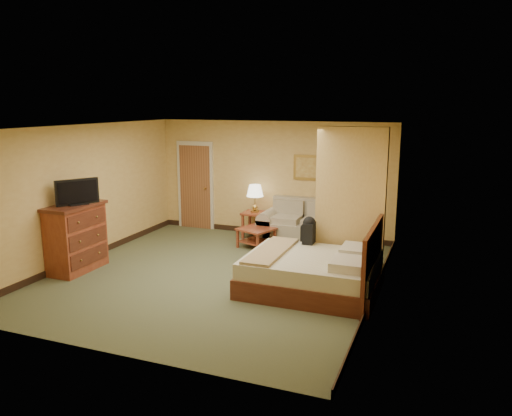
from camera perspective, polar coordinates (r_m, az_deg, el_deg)
The scene contains 17 objects.
floor at distance 8.93m, azimuth -4.56°, elevation -7.68°, with size 6.00×6.00×0.00m, color #505637.
ceiling at distance 8.42m, azimuth -4.85°, elevation 9.23°, with size 6.00×6.00×0.00m, color white.
back_wall at distance 11.32m, azimuth 1.89°, elevation 3.34°, with size 5.50×0.02×2.60m, color tan.
left_wall at distance 10.07m, azimuth -18.96°, elevation 1.61°, with size 0.02×6.00×2.60m, color tan.
right_wall at distance 7.81m, azimuth 13.80°, elevation -0.92°, with size 0.02×6.00×2.60m, color tan.
partition at distance 8.80m, azimuth 10.72°, elevation 0.64°, with size 1.20×0.15×2.60m, color tan.
door at distance 12.10m, azimuth -6.93°, elevation 2.54°, with size 0.94×0.16×2.10m.
baseboard at distance 11.56m, azimuth 1.84°, elevation -2.76°, with size 5.50×0.02×0.12m, color black.
loveseat at distance 10.87m, azimuth 5.41°, elevation -2.41°, with size 1.88×0.87×0.95m.
side_table at distance 11.27m, azimuth -0.12°, elevation -1.45°, with size 0.53×0.53×0.58m.
table_lamp at distance 11.13m, azimuth -0.12°, elevation 1.91°, with size 0.38×0.38×0.62m.
coffee_table at distance 10.49m, azimuth 0.03°, elevation -2.94°, with size 0.83×0.83×0.42m.
wall_picture at distance 11.00m, azimuth 6.11°, elevation 4.61°, with size 0.71×0.04×0.56m.
dresser at distance 9.56m, azimuth -19.86°, elevation -3.17°, with size 0.60×1.15×1.23m.
tv at distance 9.32m, azimuth -19.75°, elevation 1.66°, with size 0.44×0.67×0.46m.
bed at distance 8.15m, azimuth 6.79°, elevation -7.31°, with size 2.12×1.81×1.17m.
backpack at distance 8.76m, azimuth 6.09°, elevation -2.43°, with size 0.22×0.28×0.48m.
Camera 1 is at (3.66, -7.57, 3.00)m, focal length 35.00 mm.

